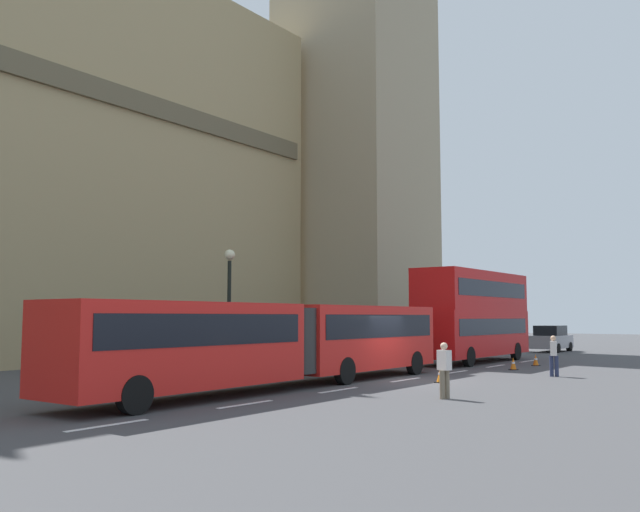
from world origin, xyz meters
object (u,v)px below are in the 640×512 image
object	(u,v)px
sedan_lead	(552,339)
pedestrian_by_kerb	(554,354)
street_lamp	(229,303)
articulated_bus	(284,337)
pedestrian_near_cones	(444,368)
traffic_cone_west	(440,375)
traffic_cone_east	(536,360)
double_decker_bus	(473,312)
traffic_cone_middle	(513,364)

from	to	relation	value
sedan_lead	pedestrian_by_kerb	bearing A→B (deg)	-162.32
sedan_lead	street_lamp	size ratio (longest dim) A/B	0.83
articulated_bus	pedestrian_by_kerb	size ratio (longest dim) A/B	10.64
articulated_bus	pedestrian_near_cones	size ratio (longest dim) A/B	10.64
traffic_cone_west	traffic_cone_east	size ratio (longest dim) A/B	1.00
double_decker_bus	pedestrian_near_cones	xyz separation A→B (m)	(-15.88, -5.96, -1.80)
articulated_bus	pedestrian_by_kerb	bearing A→B (deg)	-31.86
street_lamp	pedestrian_near_cones	distance (m)	10.78
double_decker_bus	sedan_lead	xyz separation A→B (m)	(14.00, 0.22, -1.80)
double_decker_bus	pedestrian_by_kerb	world-z (taller)	double_decker_bus
articulated_bus	pedestrian_near_cones	xyz separation A→B (m)	(0.40, -5.96, -0.83)
traffic_cone_middle	traffic_cone_west	bearing A→B (deg)	-179.93
articulated_bus	street_lamp	distance (m)	5.06
sedan_lead	traffic_cone_east	bearing A→B (deg)	-165.53
sedan_lead	traffic_cone_west	xyz separation A→B (m)	(-25.39, -3.81, -0.63)
double_decker_bus	sedan_lead	bearing A→B (deg)	0.89
traffic_cone_east	double_decker_bus	bearing A→B (deg)	82.22
pedestrian_by_kerb	articulated_bus	bearing A→B (deg)	148.14
articulated_bus	pedestrian_near_cones	distance (m)	6.03
double_decker_bus	traffic_cone_middle	xyz separation A→B (m)	(-3.80, -3.59, -2.43)
articulated_bus	traffic_cone_middle	bearing A→B (deg)	-16.02
pedestrian_by_kerb	street_lamp	bearing A→B (deg)	127.19
sedan_lead	street_lamp	bearing A→B (deg)	171.42
traffic_cone_east	pedestrian_near_cones	distance (m)	15.61
pedestrian_near_cones	pedestrian_by_kerb	bearing A→B (deg)	-1.67
articulated_bus	sedan_lead	xyz separation A→B (m)	(30.28, 0.22, -0.83)
articulated_bus	street_lamp	size ratio (longest dim) A/B	3.41
traffic_cone_west	traffic_cone_east	distance (m)	10.91
traffic_cone_west	pedestrian_by_kerb	distance (m)	5.82
traffic_cone_middle	pedestrian_by_kerb	distance (m)	3.67
traffic_cone_west	pedestrian_near_cones	size ratio (longest dim) A/B	0.34
street_lamp	pedestrian_near_cones	world-z (taller)	street_lamp
double_decker_bus	street_lamp	xyz separation A→B (m)	(-14.40, 4.50, 0.35)
traffic_cone_east	street_lamp	world-z (taller)	street_lamp
double_decker_bus	street_lamp	bearing A→B (deg)	162.63
street_lamp	double_decker_bus	bearing A→B (deg)	-17.37
traffic_cone_east	street_lamp	bearing A→B (deg)	150.04
articulated_bus	street_lamp	xyz separation A→B (m)	(1.88, 4.51, 1.31)
traffic_cone_middle	pedestrian_by_kerb	bearing A→B (deg)	-132.75
traffic_cone_west	articulated_bus	bearing A→B (deg)	143.71
pedestrian_near_cones	street_lamp	bearing A→B (deg)	81.94
double_decker_bus	street_lamp	size ratio (longest dim) A/B	1.92
sedan_lead	traffic_cone_middle	world-z (taller)	sedan_lead
articulated_bus	traffic_cone_east	size ratio (longest dim) A/B	31.01
articulated_bus	traffic_cone_middle	world-z (taller)	articulated_bus
articulated_bus	traffic_cone_east	distance (m)	16.26
traffic_cone_west	traffic_cone_east	xyz separation A→B (m)	(10.91, 0.08, 0.00)
traffic_cone_west	traffic_cone_middle	bearing A→B (deg)	0.07
articulated_bus	pedestrian_by_kerb	distance (m)	11.84
pedestrian_by_kerb	double_decker_bus	bearing A→B (deg)	44.94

